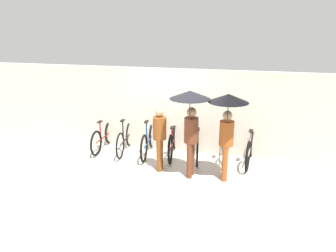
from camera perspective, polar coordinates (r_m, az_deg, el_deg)
ground_plane at (r=7.70m, az=-1.54°, el=-8.97°), size 30.00×30.00×0.00m
back_wall at (r=8.95m, az=1.50°, el=2.69°), size 12.04×0.12×2.29m
parked_bicycle_0 at (r=9.43m, az=-11.18°, el=-1.83°), size 0.44×1.67×1.08m
parked_bicycle_1 at (r=9.13m, az=-7.46°, el=-2.19°), size 0.44×1.69×1.04m
parked_bicycle_2 at (r=8.91m, az=-3.44°, el=-2.53°), size 0.44×1.82×1.11m
parked_bicycle_3 at (r=8.78m, az=0.86°, el=-2.72°), size 0.44×1.81×1.04m
parked_bicycle_4 at (r=8.65m, az=5.17°, el=-3.25°), size 0.45×1.74×1.02m
parked_bicycle_5 at (r=8.66m, az=9.65°, el=-3.59°), size 0.44×1.67×0.98m
parked_bicycle_6 at (r=8.57m, az=14.12°, el=-3.83°), size 0.44×1.73×1.08m
pedestrian_leading at (r=7.76m, az=-1.45°, el=-1.47°), size 0.32×0.32×1.57m
pedestrian_center at (r=7.17m, az=3.94°, el=2.36°), size 0.89×0.89×2.06m
pedestrian_trailing at (r=7.12m, az=10.32°, el=1.66°), size 0.86×0.86×2.03m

